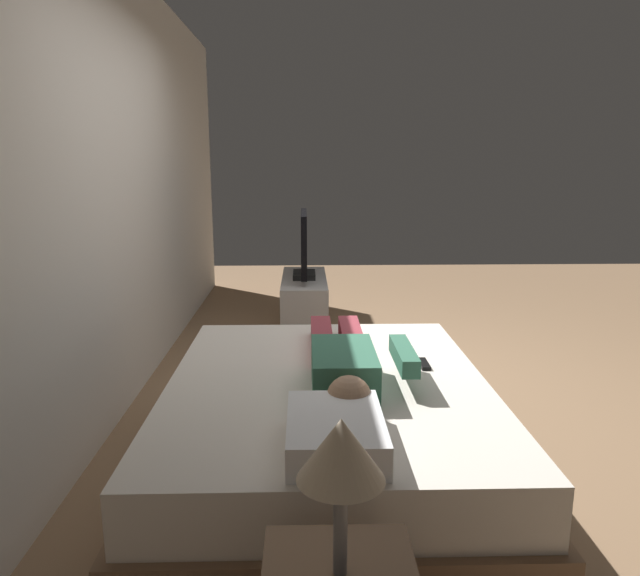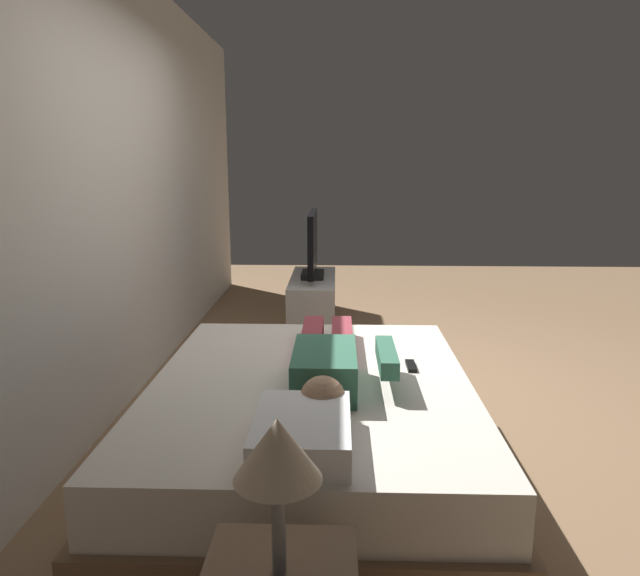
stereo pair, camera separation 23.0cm
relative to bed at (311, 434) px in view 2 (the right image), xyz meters
The scene contains 9 objects.
ground_plane 1.18m from the bed, 22.70° to the right, with size 10.00×10.00×0.00m, color #8C6B4C.
back_wall 2.25m from the bed, 41.15° to the left, with size 6.40×0.10×2.80m, color silver.
bed is the anchor object (origin of this frame).
pillow 0.74m from the bed, behind, with size 0.48×0.34×0.12m, color white.
person 0.37m from the bed, 70.40° to the right, with size 1.26×0.46×0.18m.
remote 0.59m from the bed, 69.67° to the right, with size 0.15×0.04×0.02m, color black.
tv_stand 2.64m from the bed, ahead, with size 1.10×0.40×0.50m, color #B7B2AD.
tv 2.69m from the bed, ahead, with size 0.88×0.20×0.59m.
lamp 1.41m from the bed, behind, with size 0.22×0.22×0.42m.
Camera 2 is at (-3.64, 0.32, 1.54)m, focal length 33.00 mm.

